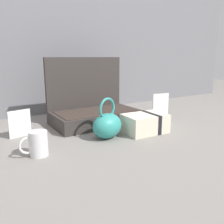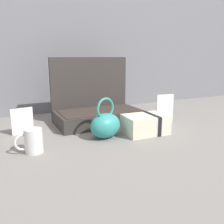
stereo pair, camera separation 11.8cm
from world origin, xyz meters
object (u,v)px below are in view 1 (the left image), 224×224
(cream_toiletry_bag, at_px, (145,123))
(coffee_mug, at_px, (38,144))
(open_suitcase, at_px, (93,108))
(teal_pouch_handbag, at_px, (107,125))
(poster_card_right, at_px, (20,124))
(info_card_left, at_px, (160,108))

(cream_toiletry_bag, height_order, coffee_mug, coffee_mug)
(open_suitcase, distance_m, teal_pouch_handbag, 0.29)
(open_suitcase, xyz_separation_m, coffee_mug, (-0.40, -0.31, -0.04))
(coffee_mug, xyz_separation_m, poster_card_right, (-0.01, 0.27, 0.02))
(cream_toiletry_bag, xyz_separation_m, coffee_mug, (-0.54, -0.01, 0.00))
(open_suitcase, height_order, coffee_mug, open_suitcase)
(cream_toiletry_bag, bearing_deg, info_card_left, 28.85)
(open_suitcase, distance_m, cream_toiletry_bag, 0.34)
(teal_pouch_handbag, bearing_deg, poster_card_right, 145.52)
(teal_pouch_handbag, distance_m, cream_toiletry_bag, 0.21)
(cream_toiletry_bag, distance_m, poster_card_right, 0.61)
(coffee_mug, relative_size, info_card_left, 0.66)
(info_card_left, height_order, poster_card_right, info_card_left)
(cream_toiletry_bag, distance_m, info_card_left, 0.23)
(open_suitcase, relative_size, info_card_left, 2.86)
(info_card_left, bearing_deg, open_suitcase, 159.33)
(teal_pouch_handbag, xyz_separation_m, info_card_left, (0.41, 0.08, 0.02))
(coffee_mug, bearing_deg, poster_card_right, 91.95)
(poster_card_right, bearing_deg, open_suitcase, -5.28)
(coffee_mug, distance_m, poster_card_right, 0.27)
(cream_toiletry_bag, relative_size, poster_card_right, 1.68)
(coffee_mug, bearing_deg, teal_pouch_handbag, 6.33)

